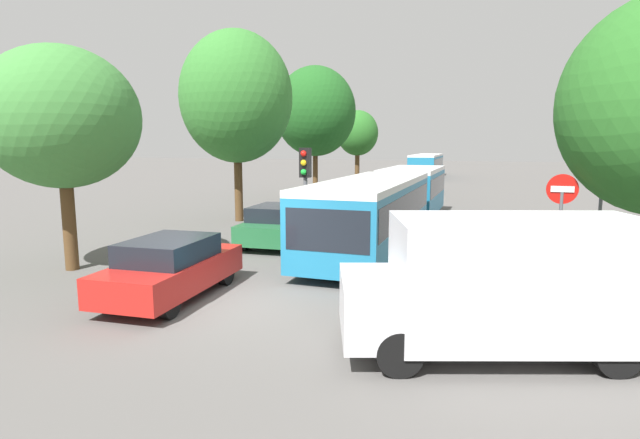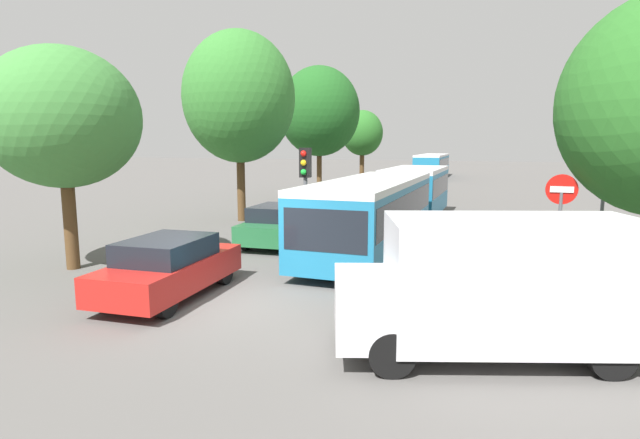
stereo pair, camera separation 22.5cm
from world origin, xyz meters
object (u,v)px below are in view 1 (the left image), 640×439
at_px(queued_car_green, 278,225).
at_px(queued_car_white, 402,179).
at_px(traffic_light, 305,177).
at_px(no_entry_sign, 561,214).
at_px(queued_car_navy, 333,205).
at_px(tree_left_mid, 237,101).
at_px(queued_car_silver, 362,193).
at_px(tree_left_near, 64,122).
at_px(articulated_bus, 392,200).
at_px(city_bus_rear, 427,164).
at_px(tree_left_far, 315,114).
at_px(tree_left_distant, 358,134).
at_px(queued_car_red, 171,268).
at_px(queued_car_tan, 389,186).
at_px(direction_sign_post, 603,177).
at_px(white_van, 505,282).

bearing_deg(queued_car_green, queued_car_white, -4.09).
height_order(traffic_light, no_entry_sign, traffic_light).
xyz_separation_m(queued_car_navy, tree_left_mid, (-4.23, -0.95, 4.65)).
bearing_deg(queued_car_silver, traffic_light, -176.68).
distance_m(queued_car_green, queued_car_navy, 5.37).
distance_m(queued_car_green, tree_left_near, 7.35).
bearing_deg(traffic_light, queued_car_silver, -172.32).
height_order(articulated_bus, city_bus_rear, city_bus_rear).
bearing_deg(tree_left_far, no_entry_sign, -54.76).
bearing_deg(queued_car_navy, articulated_bus, -128.86).
xyz_separation_m(tree_left_mid, tree_left_distant, (0.40, 19.14, -1.14)).
distance_m(queued_car_navy, tree_left_mid, 6.36).
bearing_deg(queued_car_silver, queued_car_red, 176.99).
distance_m(queued_car_tan, no_entry_sign, 22.10).
height_order(queued_car_tan, queued_car_white, queued_car_tan).
xyz_separation_m(queued_car_green, tree_left_mid, (-3.89, 4.40, 4.73)).
distance_m(tree_left_mid, tree_left_far, 10.44).
distance_m(queued_car_silver, direction_sign_post, 15.28).
bearing_deg(queued_car_green, queued_car_silver, -3.74).
bearing_deg(no_entry_sign, queued_car_red, -67.62).
relative_size(queued_car_tan, traffic_light, 1.26).
bearing_deg(tree_left_near, city_bus_rear, 84.49).
bearing_deg(queued_car_white, queued_car_tan, 179.11).
height_order(direction_sign_post, tree_left_distant, tree_left_distant).
xyz_separation_m(queued_car_navy, queued_car_tan, (0.08, 12.09, -0.04)).
relative_size(queued_car_silver, tree_left_mid, 0.51).
relative_size(queued_car_silver, white_van, 0.80).
bearing_deg(queued_car_tan, queued_car_red, 175.69).
xyz_separation_m(queued_car_tan, tree_left_far, (-4.39, -2.61, 4.70)).
bearing_deg(white_van, queued_car_tan, -93.41).
distance_m(queued_car_white, tree_left_far, 11.10).
xyz_separation_m(direction_sign_post, tree_left_distant, (-13.61, 22.92, 1.72)).
bearing_deg(queued_car_navy, direction_sign_post, -119.73).
xyz_separation_m(queued_car_tan, traffic_light, (1.26, -19.06, 1.76)).
xyz_separation_m(queued_car_red, tree_left_far, (-4.22, 21.33, 4.74)).
distance_m(queued_car_tan, tree_left_mid, 14.52).
bearing_deg(tree_left_distant, queued_car_green, -81.58).
relative_size(tree_left_near, tree_left_far, 0.73).
bearing_deg(queued_car_red, city_bus_rear, -3.84).
bearing_deg(tree_left_far, queued_car_white, 66.29).
bearing_deg(no_entry_sign, queued_car_navy, -135.23).
bearing_deg(no_entry_sign, articulated_bus, -139.96).
relative_size(queued_car_green, queued_car_navy, 0.90).
distance_m(no_entry_sign, tree_left_mid, 15.01).
distance_m(white_van, tree_left_mid, 16.78).
relative_size(queued_car_red, queued_car_white, 0.99).
height_order(queued_car_red, queued_car_white, queued_car_white).
xyz_separation_m(queued_car_navy, no_entry_sign, (8.32, -8.38, 1.09)).
relative_size(queued_car_tan, tree_left_near, 0.70).
height_order(city_bus_rear, traffic_light, traffic_light).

